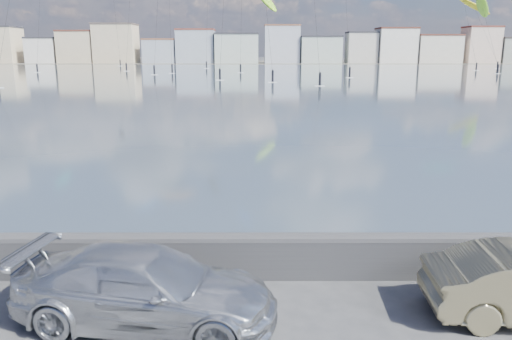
# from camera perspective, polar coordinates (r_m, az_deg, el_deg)

# --- Properties ---
(bay_water) EXTENTS (500.00, 177.00, 0.00)m
(bay_water) POSITION_cam_1_polar(r_m,az_deg,el_deg) (99.35, -0.64, 10.69)
(bay_water) COLOR #3B4F58
(bay_water) RESTS_ON ground
(far_shore_strip) EXTENTS (500.00, 60.00, 0.00)m
(far_shore_strip) POSITION_cam_1_polar(r_m,az_deg,el_deg) (207.78, -0.34, 12.21)
(far_shore_strip) COLOR #4C473D
(far_shore_strip) RESTS_ON ground
(seawall) EXTENTS (400.00, 0.36, 1.08)m
(seawall) POSITION_cam_1_polar(r_m,az_deg,el_deg) (11.37, -5.11, -9.51)
(seawall) COLOR #28282B
(seawall) RESTS_ON ground
(far_buildings) EXTENTS (240.79, 13.26, 14.60)m
(far_buildings) POSITION_cam_1_polar(r_m,az_deg,el_deg) (193.72, 0.03, 13.89)
(far_buildings) COLOR gray
(far_buildings) RESTS_ON ground
(car_silver) EXTENTS (5.18, 2.77, 1.43)m
(car_silver) POSITION_cam_1_polar(r_m,az_deg,el_deg) (9.76, -12.45, -13.01)
(car_silver) COLOR silver
(car_silver) RESTS_ON ground
(kitesurfer_3) EXTENTS (9.03, 19.15, 20.78)m
(kitesurfer_3) POSITION_cam_1_polar(r_m,az_deg,el_deg) (164.85, 23.67, 16.73)
(kitesurfer_3) COLOR yellow
(kitesurfer_3) RESTS_ON ground
(kitesurfer_11) EXTENTS (5.58, 16.63, 16.41)m
(kitesurfer_11) POSITION_cam_1_polar(r_m,az_deg,el_deg) (91.84, 1.10, 18.79)
(kitesurfer_11) COLOR #8CD826
(kitesurfer_11) RESTS_ON ground
(kitesurfer_14) EXTENTS (7.17, 13.55, 17.62)m
(kitesurfer_14) POSITION_cam_1_polar(r_m,az_deg,el_deg) (128.46, 24.45, 16.63)
(kitesurfer_14) COLOR #8CD826
(kitesurfer_14) RESTS_ON ground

